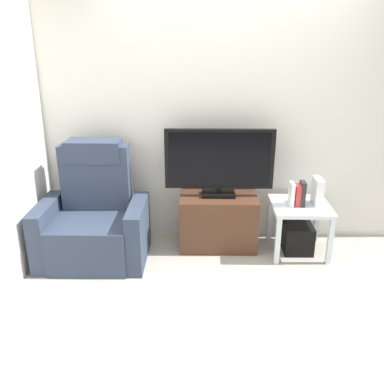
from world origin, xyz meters
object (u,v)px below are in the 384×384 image
object	(u,v)px
subwoofer_box	(297,238)
game_console	(317,191)
book_leftmost	(292,194)
book_rightmost	(302,194)
book_middle	(298,195)
tv_stand	(218,221)
television	(219,161)
side_table	(300,212)
recliner_armchair	(94,220)

from	to	relation	value
subwoofer_box	game_console	xyz separation A→B (m)	(0.15, 0.01, 0.48)
subwoofer_box	book_leftmost	size ratio (longest dim) A/B	1.24
game_console	book_rightmost	bearing A→B (deg)	-168.40
book_middle	book_leftmost	bearing A→B (deg)	180.00
tv_stand	book_middle	world-z (taller)	book_middle
book_leftmost	book_middle	size ratio (longest dim) A/B	1.08
book_leftmost	game_console	size ratio (longest dim) A/B	0.87
tv_stand	television	xyz separation A→B (m)	(-0.00, 0.02, 0.61)
side_table	book_leftmost	distance (m)	0.22
television	subwoofer_box	distance (m)	1.08
side_table	book_rightmost	size ratio (longest dim) A/B	2.31
tv_stand	recliner_armchair	world-z (taller)	recliner_armchair
subwoofer_box	game_console	size ratio (longest dim) A/B	1.08
television	subwoofer_box	xyz separation A→B (m)	(0.77, -0.12, -0.74)
side_table	book_leftmost	xyz separation A→B (m)	(-0.10, -0.02, 0.19)
subwoofer_box	game_console	distance (m)	0.50
tv_stand	book_middle	xyz separation A→B (m)	(0.73, -0.12, 0.33)
tv_stand	book_middle	distance (m)	0.81
subwoofer_box	book_leftmost	bearing A→B (deg)	-168.69
book_rightmost	side_table	bearing A→B (deg)	86.85
tv_stand	book_middle	bearing A→B (deg)	-9.69
television	game_console	distance (m)	0.96
television	subwoofer_box	size ratio (longest dim) A/B	3.74
tv_stand	book_leftmost	world-z (taller)	book_leftmost
book_leftmost	book_middle	distance (m)	0.06
recliner_armchair	subwoofer_box	size ratio (longest dim) A/B	3.92
side_table	television	bearing A→B (deg)	170.94
tv_stand	television	bearing A→B (deg)	90.00
television	book_middle	world-z (taller)	television
recliner_armchair	book_leftmost	xyz separation A→B (m)	(1.84, 0.10, 0.23)
tv_stand	recliner_armchair	distance (m)	1.20
side_table	book_middle	bearing A→B (deg)	-155.83
tv_stand	television	world-z (taller)	television
television	book_middle	bearing A→B (deg)	-11.13
tv_stand	recliner_armchair	bearing A→B (deg)	-168.97
television	side_table	world-z (taller)	television
side_table	book_middle	distance (m)	0.19
tv_stand	book_leftmost	size ratio (longest dim) A/B	3.38
game_console	subwoofer_box	bearing A→B (deg)	-176.05
side_table	subwoofer_box	distance (m)	0.28
subwoofer_box	game_console	bearing A→B (deg)	3.95
subwoofer_box	game_console	world-z (taller)	game_console
book_rightmost	tv_stand	bearing A→B (deg)	170.85
book_rightmost	game_console	bearing A→B (deg)	11.60
television	book_rightmost	xyz separation A→B (m)	(0.77, -0.14, -0.27)
side_table	book_rightmost	xyz separation A→B (m)	(-0.00, -0.02, 0.20)
recliner_armchair	game_console	size ratio (longest dim) A/B	4.22
book_middle	recliner_armchair	bearing A→B (deg)	-176.88
subwoofer_box	book_middle	distance (m)	0.46
tv_stand	side_table	world-z (taller)	tv_stand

